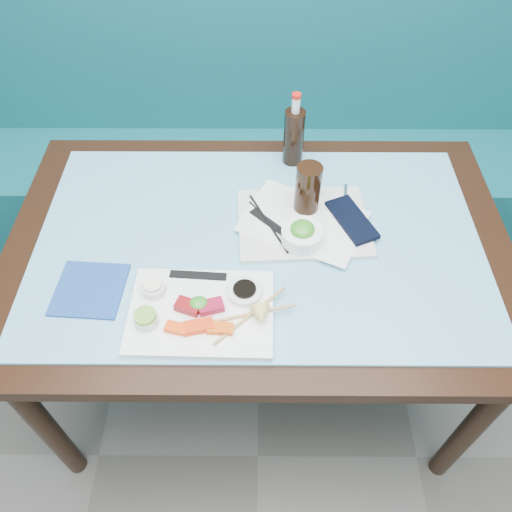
{
  "coord_description": "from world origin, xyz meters",
  "views": [
    {
      "loc": [
        -0.0,
        0.54,
        1.79
      ],
      "look_at": [
        -0.01,
        1.36,
        0.8
      ],
      "focal_mm": 35.0,
      "sensor_mm": 36.0,
      "label": 1
    }
  ],
  "objects_px": {
    "booth_bench": "(259,155)",
    "cola_glass": "(308,188)",
    "cola_bottle_body": "(294,137)",
    "serving_tray": "(303,223)",
    "sashimi_plate": "(201,312)",
    "blue_napkin": "(90,289)",
    "dining_table": "(259,260)",
    "seaweed_bowl": "(302,236)"
  },
  "relations": [
    {
      "from": "blue_napkin",
      "to": "booth_bench",
      "type": "bearing_deg",
      "value": 67.12
    },
    {
      "from": "cola_glass",
      "to": "dining_table",
      "type": "bearing_deg",
      "value": -140.29
    },
    {
      "from": "booth_bench",
      "to": "blue_napkin",
      "type": "bearing_deg",
      "value": -112.88
    },
    {
      "from": "cola_glass",
      "to": "serving_tray",
      "type": "bearing_deg",
      "value": -100.3
    },
    {
      "from": "seaweed_bowl",
      "to": "sashimi_plate",
      "type": "bearing_deg",
      "value": -138.18
    },
    {
      "from": "booth_bench",
      "to": "sashimi_plate",
      "type": "height_order",
      "value": "booth_bench"
    },
    {
      "from": "sashimi_plate",
      "to": "blue_napkin",
      "type": "distance_m",
      "value": 0.3
    },
    {
      "from": "cola_glass",
      "to": "cola_bottle_body",
      "type": "xyz_separation_m",
      "value": [
        -0.03,
        0.23,
        0.0
      ]
    },
    {
      "from": "booth_bench",
      "to": "sashimi_plate",
      "type": "xyz_separation_m",
      "value": [
        -0.14,
        -1.08,
        0.39
      ]
    },
    {
      "from": "booth_bench",
      "to": "cola_bottle_body",
      "type": "xyz_separation_m",
      "value": [
        0.11,
        -0.5,
        0.47
      ]
    },
    {
      "from": "booth_bench",
      "to": "cola_glass",
      "type": "distance_m",
      "value": 0.88
    },
    {
      "from": "seaweed_bowl",
      "to": "cola_bottle_body",
      "type": "xyz_separation_m",
      "value": [
        -0.01,
        0.36,
        0.05
      ]
    },
    {
      "from": "cola_bottle_body",
      "to": "seaweed_bowl",
      "type": "bearing_deg",
      "value": -88.45
    },
    {
      "from": "booth_bench",
      "to": "seaweed_bowl",
      "type": "xyz_separation_m",
      "value": [
        0.12,
        -0.86,
        0.42
      ]
    },
    {
      "from": "serving_tray",
      "to": "cola_bottle_body",
      "type": "xyz_separation_m",
      "value": [
        -0.02,
        0.28,
        0.08
      ]
    },
    {
      "from": "blue_napkin",
      "to": "cola_bottle_body",
      "type": "bearing_deg",
      "value": 43.86
    },
    {
      "from": "sashimi_plate",
      "to": "dining_table",
      "type": "bearing_deg",
      "value": 61.59
    },
    {
      "from": "cola_bottle_body",
      "to": "cola_glass",
      "type": "bearing_deg",
      "value": -82.53
    },
    {
      "from": "sashimi_plate",
      "to": "blue_napkin",
      "type": "relative_size",
      "value": 2.04
    },
    {
      "from": "seaweed_bowl",
      "to": "cola_glass",
      "type": "distance_m",
      "value": 0.14
    },
    {
      "from": "dining_table",
      "to": "serving_tray",
      "type": "bearing_deg",
      "value": 24.62
    },
    {
      "from": "seaweed_bowl",
      "to": "cola_bottle_body",
      "type": "distance_m",
      "value": 0.36
    },
    {
      "from": "serving_tray",
      "to": "cola_glass",
      "type": "bearing_deg",
      "value": 76.32
    },
    {
      "from": "cola_bottle_body",
      "to": "serving_tray",
      "type": "bearing_deg",
      "value": -86.0
    },
    {
      "from": "serving_tray",
      "to": "seaweed_bowl",
      "type": "distance_m",
      "value": 0.08
    },
    {
      "from": "serving_tray",
      "to": "booth_bench",
      "type": "bearing_deg",
      "value": 95.74
    },
    {
      "from": "sashimi_plate",
      "to": "seaweed_bowl",
      "type": "height_order",
      "value": "seaweed_bowl"
    },
    {
      "from": "cola_glass",
      "to": "cola_bottle_body",
      "type": "distance_m",
      "value": 0.23
    },
    {
      "from": "booth_bench",
      "to": "serving_tray",
      "type": "height_order",
      "value": "booth_bench"
    },
    {
      "from": "booth_bench",
      "to": "dining_table",
      "type": "xyz_separation_m",
      "value": [
        0.0,
        -0.84,
        0.29
      ]
    },
    {
      "from": "sashimi_plate",
      "to": "cola_glass",
      "type": "bearing_deg",
      "value": 53.66
    },
    {
      "from": "booth_bench",
      "to": "sashimi_plate",
      "type": "distance_m",
      "value": 1.16
    },
    {
      "from": "seaweed_bowl",
      "to": "cola_glass",
      "type": "bearing_deg",
      "value": 81.25
    },
    {
      "from": "serving_tray",
      "to": "blue_napkin",
      "type": "distance_m",
      "value": 0.6
    },
    {
      "from": "dining_table",
      "to": "sashimi_plate",
      "type": "relative_size",
      "value": 4.02
    },
    {
      "from": "dining_table",
      "to": "serving_tray",
      "type": "xyz_separation_m",
      "value": [
        0.13,
        0.06,
        0.1
      ]
    },
    {
      "from": "cola_bottle_body",
      "to": "sashimi_plate",
      "type": "bearing_deg",
      "value": -112.77
    },
    {
      "from": "serving_tray",
      "to": "seaweed_bowl",
      "type": "relative_size",
      "value": 3.25
    },
    {
      "from": "blue_napkin",
      "to": "seaweed_bowl",
      "type": "bearing_deg",
      "value": 16.08
    },
    {
      "from": "dining_table",
      "to": "cola_bottle_body",
      "type": "relative_size",
      "value": 7.81
    },
    {
      "from": "serving_tray",
      "to": "cola_glass",
      "type": "relative_size",
      "value": 2.46
    },
    {
      "from": "dining_table",
      "to": "sashimi_plate",
      "type": "xyz_separation_m",
      "value": [
        -0.14,
        -0.25,
        0.1
      ]
    }
  ]
}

